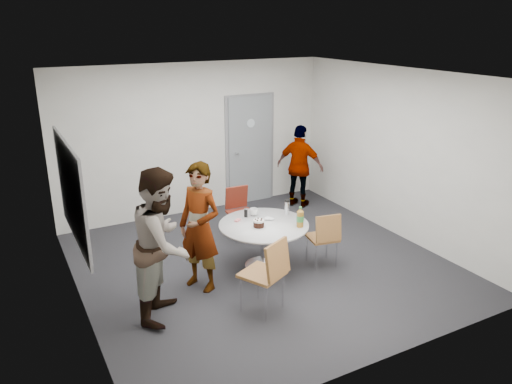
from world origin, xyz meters
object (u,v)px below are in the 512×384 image
door (250,150)px  person_main (200,227)px  chair_far (239,207)px  person_left (162,244)px  table (265,229)px  whiteboard (71,192)px  person_right (300,167)px  chair_near_left (269,269)px  chair_near_right (325,235)px

door → person_main: (-2.12, -2.67, -0.17)m
chair_far → person_main: 1.74m
chair_far → person_left: 2.45m
person_left → table: bearing=-39.4°
table → chair_far: (0.14, 1.12, -0.07)m
whiteboard → person_left: size_ratio=1.04×
person_main → person_right: (2.81, 1.97, -0.07)m
person_main → person_left: person_left is taller
whiteboard → person_right: whiteboard is taller
person_right → door: bearing=9.9°
whiteboard → person_main: whiteboard is taller
whiteboard → chair_near_left: whiteboard is taller
table → chair_near_left: same height
person_main → whiteboard: bearing=-133.2°
table → person_right: (1.77, 1.85, 0.21)m
table → person_right: person_right is taller
chair_near_right → table: bearing=160.3°
chair_near_right → person_left: bearing=-167.8°
person_left → door: bearing=-8.1°
chair_near_left → person_main: person_main is taller
chair_near_left → person_main: 1.10m
chair_near_right → person_main: size_ratio=0.48×
door → whiteboard: bearing=-147.3°
door → table: size_ratio=1.67×
door → person_right: door is taller
whiteboard → table: (2.48, -0.27, -0.88)m
table → person_main: bearing=-173.6°
person_left → chair_near_right: bearing=-54.3°
chair_near_left → table: bearing=35.9°
whiteboard → chair_near_left: (1.92, -1.34, -0.86)m
chair_far → person_left: person_left is taller
door → whiteboard: size_ratio=1.12×
person_left → person_right: (3.42, 2.35, -0.14)m
door → chair_far: door is taller
chair_far → person_right: 1.81m
chair_near_left → chair_far: bearing=45.7°
chair_near_right → person_left: person_left is taller
person_right → chair_near_left: bearing=106.7°
person_left → person_right: 4.16m
door → table: 2.81m
person_left → chair_near_left: bearing=-83.9°
table → person_left: bearing=-163.2°
whiteboard → door: bearing=32.7°
table → person_left: (-1.65, -0.50, 0.34)m
chair_near_right → person_main: bearing=-179.5°
door → chair_near_right: door is taller
table → chair_far: size_ratio=1.51×
person_main → chair_far: bearing=108.2°
whiteboard → chair_far: whiteboard is taller
door → chair_near_left: size_ratio=2.22×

